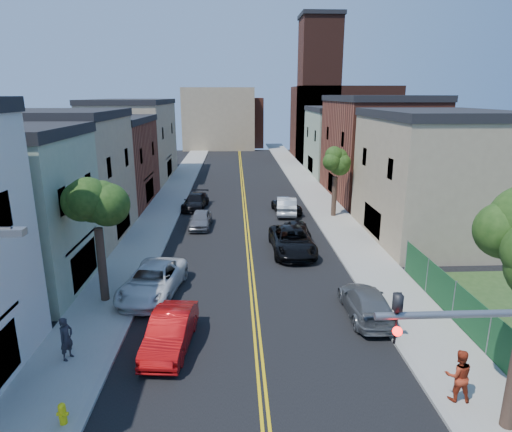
{
  "coord_description": "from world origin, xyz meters",
  "views": [
    {
      "loc": [
        -0.92,
        -7.57,
        10.66
      ],
      "look_at": [
        0.6,
        23.48,
        2.0
      ],
      "focal_mm": 30.66,
      "sensor_mm": 36.0,
      "label": 1
    }
  ],
  "objects": [
    {
      "name": "fence_right",
      "position": [
        9.5,
        9.5,
        1.1
      ],
      "size": [
        0.04,
        15.0,
        1.9
      ],
      "primitive_type": "cube",
      "color": "#143F1E",
      "rests_on": "sidewalk_right"
    },
    {
      "name": "bldg_right_brick",
      "position": [
        14.0,
        38.0,
        5.0
      ],
      "size": [
        9.0,
        14.0,
        10.0
      ],
      "primitive_type": "cube",
      "color": "brown",
      "rests_on": "ground"
    },
    {
      "name": "bldg_left_tan_near",
      "position": [
        -14.0,
        25.0,
        4.5
      ],
      "size": [
        9.0,
        10.0,
        9.0
      ],
      "primitive_type": "cube",
      "color": "#998466",
      "rests_on": "ground"
    },
    {
      "name": "black_car_left",
      "position": [
        -4.76,
        33.65,
        0.72
      ],
      "size": [
        2.61,
        5.15,
        1.43
      ],
      "primitive_type": "imported",
      "rotation": [
        0.0,
        0.0,
        -0.13
      ],
      "color": "black",
      "rests_on": "ground"
    },
    {
      "name": "backdrop_left",
      "position": [
        -4.0,
        82.0,
        6.0
      ],
      "size": [
        14.0,
        8.0,
        12.0
      ],
      "primitive_type": "cube",
      "color": "#998466",
      "rests_on": "ground"
    },
    {
      "name": "curb_right",
      "position": [
        6.15,
        40.0,
        0.07
      ],
      "size": [
        0.3,
        100.0,
        0.15
      ],
      "primitive_type": "cube",
      "color": "gray",
      "rests_on": "ground"
    },
    {
      "name": "grey_car_left",
      "position": [
        -3.8,
        27.31,
        0.71
      ],
      "size": [
        1.85,
        4.23,
        1.42
      ],
      "primitive_type": "imported",
      "rotation": [
        0.0,
        0.0,
        -0.04
      ],
      "color": "#5C5D64",
      "rests_on": "ground"
    },
    {
      "name": "black_suv_lane",
      "position": [
        3.0,
        21.06,
        0.85
      ],
      "size": [
        2.94,
        6.17,
        1.7
      ],
      "primitive_type": "imported",
      "rotation": [
        0.0,
        0.0,
        0.02
      ],
      "color": "black",
      "rests_on": "ground"
    },
    {
      "name": "tree_left_mid",
      "position": [
        -7.88,
        14.01,
        6.58
      ],
      "size": [
        5.2,
        5.2,
        9.29
      ],
      "color": "#35231A",
      "rests_on": "sidewalk_left"
    },
    {
      "name": "dark_car_right_far",
      "position": [
        3.8,
        31.82,
        0.65
      ],
      "size": [
        2.63,
        4.88,
        1.3
      ],
      "primitive_type": "imported",
      "rotation": [
        0.0,
        0.0,
        3.24
      ],
      "color": "black",
      "rests_on": "ground"
    },
    {
      "name": "bldg_right_palegrn",
      "position": [
        14.0,
        52.0,
        4.25
      ],
      "size": [
        9.0,
        12.0,
        8.5
      ],
      "primitive_type": "cube",
      "color": "gray",
      "rests_on": "ground"
    },
    {
      "name": "pedestrian_left",
      "position": [
        -7.88,
        8.58,
        1.07
      ],
      "size": [
        0.66,
        0.78,
        1.83
      ],
      "primitive_type": "imported",
      "rotation": [
        0.0,
        0.0,
        1.19
      ],
      "color": "#222229",
      "rests_on": "sidewalk_left"
    },
    {
      "name": "red_sedan",
      "position": [
        -3.8,
        9.42,
        0.78
      ],
      "size": [
        2.09,
        4.86,
        1.56
      ],
      "primitive_type": "imported",
      "rotation": [
        0.0,
        0.0,
        -0.1
      ],
      "color": "#BB0C0D",
      "rests_on": "ground"
    },
    {
      "name": "black_car_right",
      "position": [
        3.8,
        24.38,
        0.7
      ],
      "size": [
        1.85,
        4.19,
        1.4
      ],
      "primitive_type": "imported",
      "rotation": [
        0.0,
        0.0,
        3.19
      ],
      "color": "black",
      "rests_on": "ground"
    },
    {
      "name": "sidewalk_left",
      "position": [
        -7.9,
        40.0,
        0.07
      ],
      "size": [
        3.2,
        100.0,
        0.15
      ],
      "primitive_type": "cube",
      "color": "gray",
      "rests_on": "ground"
    },
    {
      "name": "fire_hydrant",
      "position": [
        -6.7,
        4.82,
        0.55
      ],
      "size": [
        0.37,
        0.37,
        0.78
      ],
      "color": "yellow",
      "rests_on": "sidewalk_left"
    },
    {
      "name": "white_pickup",
      "position": [
        -5.5,
        14.75,
        0.82
      ],
      "size": [
        3.5,
        6.2,
        1.64
      ],
      "primitive_type": "imported",
      "rotation": [
        0.0,
        0.0,
        -0.14
      ],
      "color": "silver",
      "rests_on": "ground"
    },
    {
      "name": "bldg_left_tan_far",
      "position": [
        -14.0,
        50.0,
        4.75
      ],
      "size": [
        9.0,
        16.0,
        9.5
      ],
      "primitive_type": "cube",
      "color": "#998466",
      "rests_on": "ground"
    },
    {
      "name": "tree_right_far",
      "position": [
        7.92,
        30.01,
        5.76
      ],
      "size": [
        4.4,
        4.4,
        8.03
      ],
      "color": "#35231A",
      "rests_on": "sidewalk_right"
    },
    {
      "name": "sidewalk_right",
      "position": [
        7.9,
        40.0,
        0.07
      ],
      "size": [
        3.2,
        100.0,
        0.15
      ],
      "primitive_type": "cube",
      "color": "gray",
      "rests_on": "ground"
    },
    {
      "name": "bldg_right_tan",
      "position": [
        14.0,
        24.0,
        4.5
      ],
      "size": [
        9.0,
        12.0,
        9.0
      ],
      "primitive_type": "cube",
      "color": "#998466",
      "rests_on": "ground"
    },
    {
      "name": "silver_car_right",
      "position": [
        3.8,
        31.3,
        0.82
      ],
      "size": [
        2.21,
        5.13,
        1.64
      ],
      "primitive_type": "imported",
      "rotation": [
        0.0,
        0.0,
        3.05
      ],
      "color": "#B5B9BD",
      "rests_on": "ground"
    },
    {
      "name": "backdrop_center",
      "position": [
        0.0,
        86.0,
        5.0
      ],
      "size": [
        10.0,
        8.0,
        10.0
      ],
      "primitive_type": "cube",
      "color": "brown",
      "rests_on": "ground"
    },
    {
      "name": "grey_car_right",
      "position": [
        5.5,
        11.82,
        0.72
      ],
      "size": [
        2.06,
        4.98,
        1.44
      ],
      "primitive_type": "imported",
      "rotation": [
        0.0,
        0.0,
        3.13
      ],
      "color": "#515458",
      "rests_on": "ground"
    },
    {
      "name": "curb_left",
      "position": [
        -6.15,
        40.0,
        0.07
      ],
      "size": [
        0.3,
        100.0,
        0.15
      ],
      "primitive_type": "cube",
      "color": "gray",
      "rests_on": "ground"
    },
    {
      "name": "pedestrian_right",
      "position": [
        6.86,
        5.36,
        1.13
      ],
      "size": [
        1.03,
        0.85,
        1.95
      ],
      "primitive_type": "imported",
      "rotation": [
        0.0,
        0.0,
        3.02
      ],
      "color": "#9D2F18",
      "rests_on": "sidewalk_right"
    },
    {
      "name": "church",
      "position": [
        16.33,
        67.07,
        7.24
      ],
      "size": [
        16.2,
        14.2,
        22.6
      ],
      "color": "#4C2319",
      "rests_on": "ground"
    },
    {
      "name": "bldg_left_brick",
      "position": [
        -14.0,
        36.0,
        4.0
      ],
      "size": [
        9.0,
        12.0,
        8.0
      ],
      "primitive_type": "cube",
      "color": "brown",
      "rests_on": "ground"
    }
  ]
}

